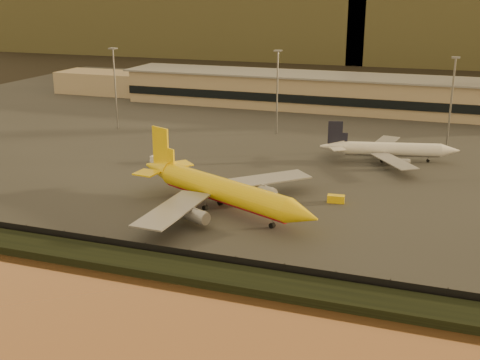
# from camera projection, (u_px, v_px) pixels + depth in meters

# --- Properties ---
(ground) EXTENTS (900.00, 900.00, 0.00)m
(ground) POSITION_uv_depth(u_px,v_px,m) (209.00, 233.00, 110.84)
(ground) COLOR black
(ground) RESTS_ON ground
(embankment) EXTENTS (320.00, 7.00, 1.40)m
(embankment) POSITION_uv_depth(u_px,v_px,m) (168.00, 268.00, 95.34)
(embankment) COLOR black
(embankment) RESTS_ON ground
(tarmac) EXTENTS (320.00, 220.00, 0.20)m
(tarmac) POSITION_uv_depth(u_px,v_px,m) (319.00, 126.00, 196.20)
(tarmac) COLOR #2D2D2D
(tarmac) RESTS_ON ground
(perimeter_fence) EXTENTS (300.00, 0.05, 2.20)m
(perimeter_fence) POSITION_uv_depth(u_px,v_px,m) (179.00, 254.00, 98.76)
(perimeter_fence) COLOR black
(perimeter_fence) RESTS_ON tarmac
(terminal_building) EXTENTS (202.00, 25.00, 12.60)m
(terminal_building) POSITION_uv_depth(u_px,v_px,m) (299.00, 91.00, 226.38)
(terminal_building) COLOR tan
(terminal_building) RESTS_ON tarmac
(apron_light_masts) EXTENTS (152.20, 12.20, 25.40)m
(apron_light_masts) POSITION_uv_depth(u_px,v_px,m) (358.00, 90.00, 168.75)
(apron_light_masts) COLOR slate
(apron_light_masts) RESTS_ON tarmac
(distant_hills) EXTENTS (470.00, 160.00, 70.00)m
(distant_hills) POSITION_uv_depth(u_px,v_px,m) (367.00, 6.00, 413.46)
(distant_hills) COLOR brown
(distant_hills) RESTS_ON ground
(dhl_cargo_jet) EXTENTS (45.31, 42.93, 14.27)m
(dhl_cargo_jet) POSITION_uv_depth(u_px,v_px,m) (221.00, 191.00, 120.14)
(dhl_cargo_jet) COLOR yellow
(dhl_cargo_jet) RESTS_ON tarmac
(white_narrowbody_jet) EXTENTS (35.32, 33.86, 10.24)m
(white_narrowbody_jet) POSITION_uv_depth(u_px,v_px,m) (389.00, 150.00, 155.42)
(white_narrowbody_jet) COLOR white
(white_narrowbody_jet) RESTS_ON tarmac
(gse_vehicle_yellow) EXTENTS (3.70, 1.95, 1.60)m
(gse_vehicle_yellow) POSITION_uv_depth(u_px,v_px,m) (336.00, 199.00, 125.77)
(gse_vehicle_yellow) COLOR yellow
(gse_vehicle_yellow) RESTS_ON tarmac
(gse_vehicle_white) EXTENTS (3.95, 2.51, 1.65)m
(gse_vehicle_white) POSITION_uv_depth(u_px,v_px,m) (157.00, 160.00, 154.55)
(gse_vehicle_white) COLOR white
(gse_vehicle_white) RESTS_ON tarmac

